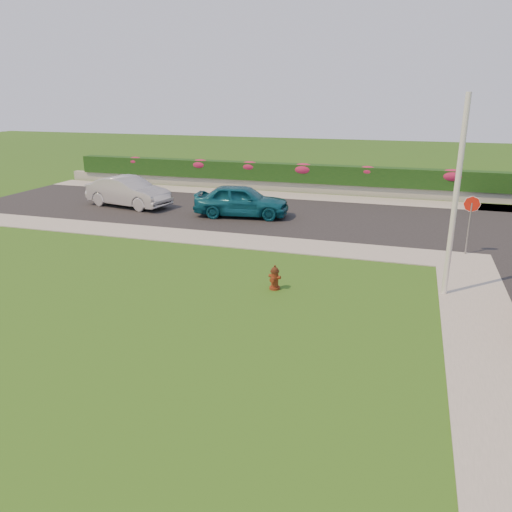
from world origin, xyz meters
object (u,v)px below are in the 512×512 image
(sedan_teal, at_px, (242,200))
(sedan_silver, at_px, (128,192))
(stop_sign, at_px, (471,212))
(fire_hydrant, at_px, (275,278))
(utility_pole, at_px, (456,199))

(sedan_teal, bearing_deg, sedan_silver, 79.27)
(stop_sign, bearing_deg, fire_hydrant, -114.62)
(stop_sign, bearing_deg, sedan_silver, -169.91)
(fire_hydrant, relative_size, stop_sign, 0.34)
(sedan_silver, height_order, stop_sign, stop_sign)
(sedan_teal, distance_m, stop_sign, 10.59)
(sedan_silver, bearing_deg, utility_pole, -106.03)
(sedan_silver, bearing_deg, stop_sign, -91.10)
(sedan_teal, bearing_deg, fire_hydrant, -162.41)
(sedan_silver, height_order, utility_pole, utility_pole)
(sedan_teal, bearing_deg, stop_sign, -115.34)
(fire_hydrant, distance_m, sedan_teal, 9.71)
(fire_hydrant, distance_m, stop_sign, 8.23)
(utility_pole, distance_m, stop_sign, 4.71)
(fire_hydrant, relative_size, utility_pole, 0.13)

